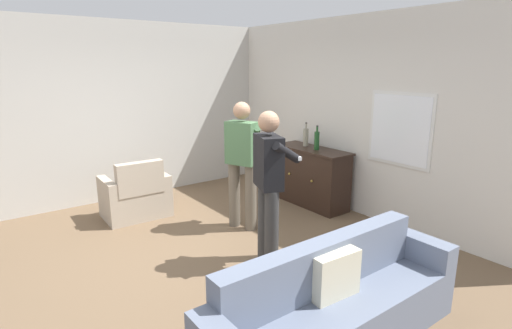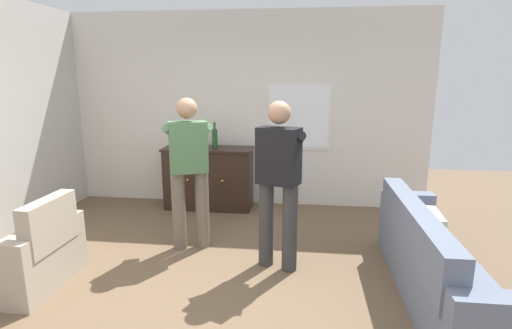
{
  "view_description": "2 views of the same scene",
  "coord_description": "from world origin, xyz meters",
  "px_view_note": "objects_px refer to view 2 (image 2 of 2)",
  "views": [
    {
      "loc": [
        3.72,
        -1.93,
        2.13
      ],
      "look_at": [
        0.44,
        0.51,
        1.1
      ],
      "focal_mm": 28.0,
      "sensor_mm": 36.0,
      "label": 1
    },
    {
      "loc": [
        0.81,
        -3.18,
        1.92
      ],
      "look_at": [
        0.38,
        0.44,
        1.09
      ],
      "focal_mm": 28.0,
      "sensor_mm": 36.0,
      "label": 2
    }
  ],
  "objects_px": {
    "couch": "(431,263)",
    "sideboard_cabinet": "(209,178)",
    "bottle_wine_green": "(195,137)",
    "bottle_liquor_amber": "(215,138)",
    "person_standing_left": "(189,167)",
    "person_standing_right": "(279,178)",
    "armchair": "(31,257)"
  },
  "relations": [
    {
      "from": "bottle_wine_green",
      "to": "bottle_liquor_amber",
      "type": "relative_size",
      "value": 1.01
    },
    {
      "from": "bottle_liquor_amber",
      "to": "person_standing_left",
      "type": "relative_size",
      "value": 0.22
    },
    {
      "from": "sideboard_cabinet",
      "to": "couch",
      "type": "bearing_deg",
      "value": -40.83
    },
    {
      "from": "bottle_liquor_amber",
      "to": "bottle_wine_green",
      "type": "bearing_deg",
      "value": 168.34
    },
    {
      "from": "sideboard_cabinet",
      "to": "person_standing_right",
      "type": "relative_size",
      "value": 0.76
    },
    {
      "from": "armchair",
      "to": "bottle_liquor_amber",
      "type": "bearing_deg",
      "value": 62.88
    },
    {
      "from": "couch",
      "to": "armchair",
      "type": "height_order",
      "value": "armchair"
    },
    {
      "from": "bottle_liquor_amber",
      "to": "person_standing_right",
      "type": "height_order",
      "value": "person_standing_right"
    },
    {
      "from": "couch",
      "to": "armchair",
      "type": "bearing_deg",
      "value": -176.25
    },
    {
      "from": "bottle_wine_green",
      "to": "person_standing_right",
      "type": "bearing_deg",
      "value": -53.37
    },
    {
      "from": "couch",
      "to": "person_standing_left",
      "type": "bearing_deg",
      "value": 161.86
    },
    {
      "from": "couch",
      "to": "bottle_wine_green",
      "type": "bearing_deg",
      "value": 140.69
    },
    {
      "from": "couch",
      "to": "armchair",
      "type": "distance_m",
      "value": 3.59
    },
    {
      "from": "person_standing_left",
      "to": "person_standing_right",
      "type": "bearing_deg",
      "value": -19.56
    },
    {
      "from": "couch",
      "to": "sideboard_cabinet",
      "type": "bearing_deg",
      "value": 139.17
    },
    {
      "from": "bottle_wine_green",
      "to": "person_standing_right",
      "type": "distance_m",
      "value": 2.21
    },
    {
      "from": "couch",
      "to": "sideboard_cabinet",
      "type": "relative_size",
      "value": 1.79
    },
    {
      "from": "sideboard_cabinet",
      "to": "person_standing_right",
      "type": "xyz_separation_m",
      "value": [
        1.12,
        -1.73,
        0.49
      ]
    },
    {
      "from": "bottle_wine_green",
      "to": "person_standing_right",
      "type": "xyz_separation_m",
      "value": [
        1.32,
        -1.77,
        -0.1
      ]
    },
    {
      "from": "bottle_liquor_amber",
      "to": "person_standing_right",
      "type": "distance_m",
      "value": 1.99
    },
    {
      "from": "sideboard_cabinet",
      "to": "person_standing_left",
      "type": "height_order",
      "value": "person_standing_left"
    },
    {
      "from": "armchair",
      "to": "person_standing_right",
      "type": "xyz_separation_m",
      "value": [
        2.23,
        0.65,
        0.65
      ]
    },
    {
      "from": "armchair",
      "to": "bottle_wine_green",
      "type": "relative_size",
      "value": 2.42
    },
    {
      "from": "bottle_wine_green",
      "to": "bottle_liquor_amber",
      "type": "height_order",
      "value": "bottle_wine_green"
    },
    {
      "from": "armchair",
      "to": "sideboard_cabinet",
      "type": "xyz_separation_m",
      "value": [
        1.1,
        2.38,
        0.16
      ]
    },
    {
      "from": "sideboard_cabinet",
      "to": "bottle_wine_green",
      "type": "xyz_separation_m",
      "value": [
        -0.19,
        0.05,
        0.59
      ]
    },
    {
      "from": "couch",
      "to": "bottle_liquor_amber",
      "type": "relative_size",
      "value": 6.28
    },
    {
      "from": "sideboard_cabinet",
      "to": "armchair",
      "type": "bearing_deg",
      "value": -114.89
    },
    {
      "from": "bottle_liquor_amber",
      "to": "sideboard_cabinet",
      "type": "bearing_deg",
      "value": 171.71
    },
    {
      "from": "sideboard_cabinet",
      "to": "bottle_wine_green",
      "type": "height_order",
      "value": "bottle_wine_green"
    },
    {
      "from": "sideboard_cabinet",
      "to": "bottle_liquor_amber",
      "type": "height_order",
      "value": "bottle_liquor_amber"
    },
    {
      "from": "bottle_liquor_amber",
      "to": "person_standing_left",
      "type": "bearing_deg",
      "value": -89.46
    }
  ]
}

